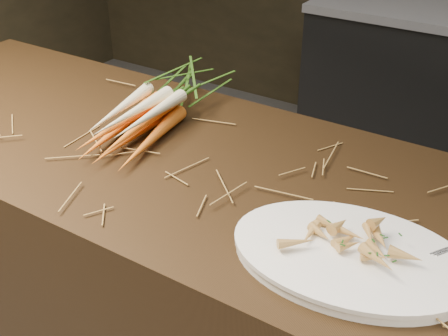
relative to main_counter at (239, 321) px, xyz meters
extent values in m
cube|color=black|center=(0.00, 0.00, 0.00)|extent=(2.40, 0.70, 0.90)
cone|color=orange|center=(-0.35, -0.02, 0.47)|extent=(0.09, 0.32, 0.04)
cone|color=orange|center=(-0.30, -0.01, 0.47)|extent=(0.07, 0.32, 0.04)
cone|color=orange|center=(-0.25, 0.00, 0.47)|extent=(0.10, 0.32, 0.04)
cone|color=orange|center=(-0.33, -0.02, 0.50)|extent=(0.06, 0.32, 0.04)
cone|color=orange|center=(-0.28, -0.02, 0.50)|extent=(0.09, 0.32, 0.04)
cone|color=beige|center=(-0.34, 0.00, 0.53)|extent=(0.10, 0.30, 0.05)
cone|color=beige|center=(-0.30, -0.01, 0.53)|extent=(0.06, 0.30, 0.05)
cone|color=beige|center=(-0.26, 0.01, 0.53)|extent=(0.07, 0.30, 0.05)
ellipsoid|color=#3E721B|center=(-0.33, 0.26, 0.51)|extent=(0.22, 0.29, 0.10)
cube|color=silver|center=(0.46, -0.14, 0.47)|extent=(0.09, 0.14, 0.00)
camera|label=1|loc=(0.53, -0.91, 1.10)|focal=45.00mm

